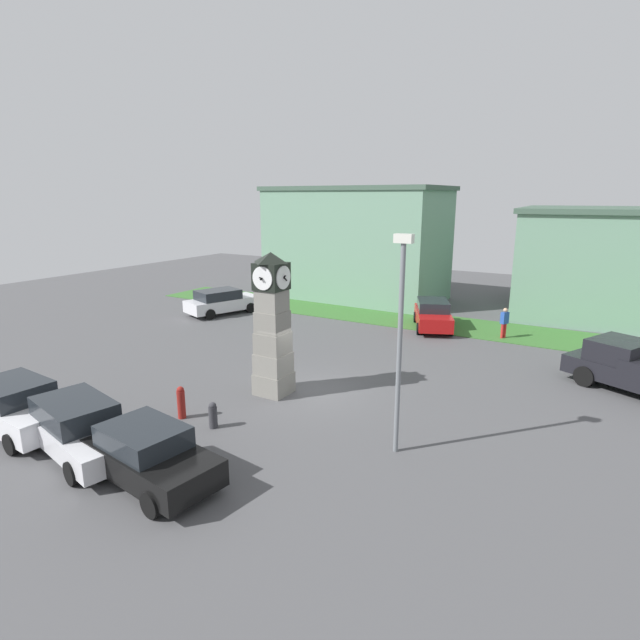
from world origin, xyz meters
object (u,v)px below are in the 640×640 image
Objects in this scene: car_by_building at (150,455)px; car_near_tower at (80,428)px; car_far_lot at (433,315)px; car_silver_hatch at (222,301)px; street_lamp_far_side at (400,331)px; clock_tower at (272,328)px; car_navy_sedan at (18,407)px; bollard_mid_row at (213,415)px; bollard_near_tower at (181,402)px; pedestrian_near_bench at (504,321)px.

car_near_tower is at bearing 179.05° from car_by_building.
car_far_lot is 0.92× the size of car_silver_hatch.
street_lamp_far_side reaches higher than car_by_building.
car_silver_hatch is at bearing 118.08° from car_near_tower.
street_lamp_far_side is at bearing -34.08° from car_silver_hatch.
car_near_tower reaches higher than car_silver_hatch.
clock_tower is 6.80m from car_by_building.
bollard_mid_row is at bearing 32.24° from car_navy_sedan.
street_lamp_far_side is at bearing 30.90° from car_near_tower.
car_navy_sedan is (-5.12, -3.23, 0.37)m from bollard_mid_row.
car_near_tower is (-0.77, -3.15, 0.22)m from bollard_near_tower.
car_navy_sedan is 5.89m from car_by_building.
car_by_building is at bearing -135.83° from street_lamp_far_side.
clock_tower reaches higher than car_near_tower.
car_navy_sedan is at bearing -147.76° from bollard_mid_row.
car_silver_hatch is at bearing 130.15° from bollard_mid_row.
car_silver_hatch reaches higher than bollard_near_tower.
bollard_near_tower is 3.87m from car_by_building.
car_far_lot is at bearing 178.06° from pedestrian_near_bench.
car_silver_hatch is 3.04× the size of pedestrian_near_bench.
car_far_lot reaches higher than car_by_building.
clock_tower is 4.10m from bollard_near_tower.
car_far_lot is 14.75m from street_lamp_far_side.
car_by_building is at bearing -105.62° from pedestrian_near_bench.
clock_tower reaches higher than bollard_mid_row.
car_near_tower is at bearing -124.69° from bollard_mid_row.
car_silver_hatch is (-10.44, 9.05, -1.73)m from clock_tower.
bollard_mid_row is (1.40, -0.01, -0.13)m from bollard_near_tower.
street_lamp_far_side is (5.62, -1.82, 1.10)m from clock_tower.
car_navy_sedan is 21.73m from pedestrian_near_bench.
street_lamp_far_side is (16.06, -10.87, 2.83)m from car_silver_hatch.
car_silver_hatch is 0.79× the size of street_lamp_far_side.
car_navy_sedan is at bearing -178.14° from car_near_tower.
car_navy_sedan reaches higher than car_by_building.
bollard_near_tower is at bearing 124.11° from car_by_building.
car_near_tower is 17.60m from car_silver_hatch.
bollard_mid_row is 0.18× the size of car_near_tower.
pedestrian_near_bench is (5.97, 15.45, 0.49)m from bollard_mid_row.
car_near_tower is 0.96× the size of car_silver_hatch.
car_navy_sedan is 0.69× the size of street_lamp_far_side.
car_near_tower is 1.04× the size of car_far_lot.
car_far_lot is 0.73× the size of street_lamp_far_side.
car_far_lot is (2.15, 12.23, -1.72)m from clock_tower.
car_navy_sedan is 16.51m from car_silver_hatch.
clock_tower is 8.50m from car_navy_sedan.
car_silver_hatch is at bearing 145.92° from street_lamp_far_side.
car_navy_sedan is 0.91× the size of car_near_tower.
pedestrian_near_bench is 0.26× the size of street_lamp_far_side.
car_by_building is at bearing -83.19° from clock_tower.
car_far_lot reaches higher than car_near_tower.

